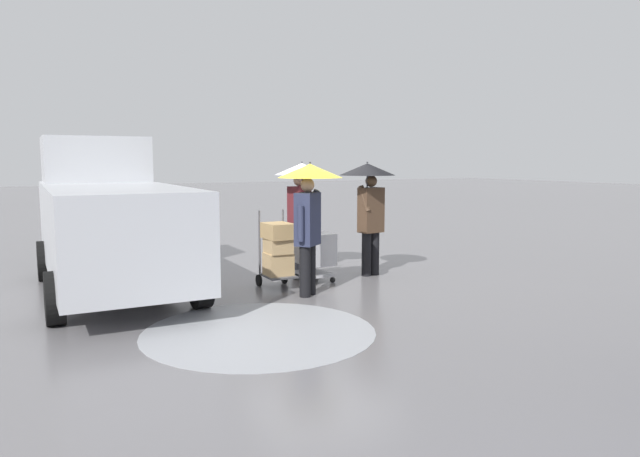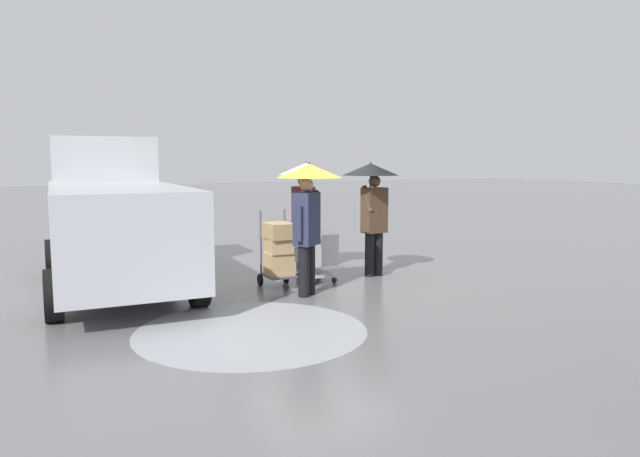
# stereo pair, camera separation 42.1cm
# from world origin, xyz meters

# --- Properties ---
(ground_plane) EXTENTS (90.00, 90.00, 0.00)m
(ground_plane) POSITION_xyz_m (0.00, 0.00, 0.00)
(ground_plane) COLOR slate
(slush_patch_near_cluster) EXTENTS (2.62, 2.62, 0.01)m
(slush_patch_near_cluster) POSITION_xyz_m (2.78, -2.98, 0.00)
(slush_patch_near_cluster) COLOR #999BA0
(slush_patch_near_cluster) RESTS_ON ground
(slush_patch_under_van) EXTENTS (2.97, 2.97, 0.01)m
(slush_patch_under_van) POSITION_xyz_m (2.17, 2.39, 0.00)
(slush_patch_under_van) COLOR #999BA0
(slush_patch_under_van) RESTS_ON ground
(cargo_van_parked_right) EXTENTS (2.23, 5.36, 2.60)m
(cargo_van_parked_right) POSITION_xyz_m (3.43, -1.03, 1.18)
(cargo_van_parked_right) COLOR #B7BABF
(cargo_van_parked_right) RESTS_ON ground
(shopping_cart_vendor) EXTENTS (0.58, 0.84, 1.04)m
(shopping_cart_vendor) POSITION_xyz_m (0.12, -0.05, 0.57)
(shopping_cart_vendor) COLOR #B2B2B7
(shopping_cart_vendor) RESTS_ON ground
(hand_dolly_boxes) EXTENTS (0.53, 0.71, 1.32)m
(hand_dolly_boxes) POSITION_xyz_m (0.92, 0.17, 0.67)
(hand_dolly_boxes) COLOR #515156
(hand_dolly_boxes) RESTS_ON ground
(pedestrian_pink_side) EXTENTS (1.04, 1.04, 2.15)m
(pedestrian_pink_side) POSITION_xyz_m (-1.01, -0.02, 1.58)
(pedestrian_pink_side) COLOR black
(pedestrian_pink_side) RESTS_ON ground
(pedestrian_black_side) EXTENTS (1.04, 1.04, 2.15)m
(pedestrian_black_side) POSITION_xyz_m (0.68, 0.86, 1.58)
(pedestrian_black_side) COLOR black
(pedestrian_black_side) RESTS_ON ground
(pedestrian_white_side) EXTENTS (1.04, 1.04, 2.15)m
(pedestrian_white_side) POSITION_xyz_m (-0.06, -0.95, 1.58)
(pedestrian_white_side) COLOR black
(pedestrian_white_side) RESTS_ON ground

